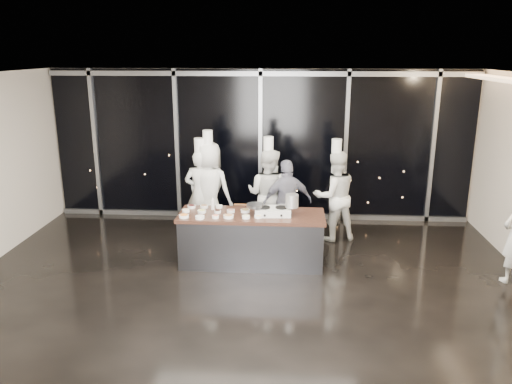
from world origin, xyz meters
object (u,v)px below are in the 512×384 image
(chef_far_left, at_px, (201,192))
(chef_left, at_px, (209,189))
(chef_right, at_px, (334,196))
(demo_counter, at_px, (252,239))
(frying_pan, at_px, (254,205))
(chef_center, at_px, (268,194))
(guest, at_px, (287,203))
(stove, at_px, (273,211))
(stock_pot, at_px, (292,201))

(chef_far_left, bearing_deg, chef_left, -163.85)
(chef_left, relative_size, chef_right, 1.06)
(demo_counter, height_order, chef_right, chef_right)
(frying_pan, xyz_separation_m, chef_center, (0.17, 1.29, -0.17))
(guest, bearing_deg, stove, 58.89)
(frying_pan, height_order, guest, guest)
(chef_left, xyz_separation_m, chef_right, (2.43, -0.06, -0.06))
(demo_counter, height_order, chef_far_left, chef_far_left)
(stock_pot, distance_m, chef_right, 1.55)
(stock_pot, distance_m, chef_center, 1.36)
(frying_pan, distance_m, chef_left, 1.70)
(demo_counter, relative_size, chef_far_left, 1.26)
(chef_center, bearing_deg, stove, 115.63)
(stove, height_order, stock_pot, stock_pot)
(chef_right, bearing_deg, chef_far_left, -18.23)
(frying_pan, height_order, chef_far_left, chef_far_left)
(frying_pan, distance_m, guest, 1.17)
(demo_counter, xyz_separation_m, chef_far_left, (-1.10, 1.30, 0.43))
(chef_left, relative_size, guest, 1.29)
(demo_counter, relative_size, chef_right, 1.24)
(guest, relative_size, chef_right, 0.82)
(chef_far_left, bearing_deg, stove, 142.43)
(stove, bearing_deg, frying_pan, 179.68)
(stove, height_order, chef_left, chef_left)
(stove, height_order, chef_center, chef_center)
(stove, bearing_deg, chef_far_left, 134.00)
(guest, bearing_deg, chef_center, -54.70)
(stock_pot, distance_m, chef_left, 2.11)
(demo_counter, relative_size, frying_pan, 4.88)
(demo_counter, height_order, chef_center, chef_center)
(demo_counter, xyz_separation_m, chef_center, (0.23, 1.25, 0.45))
(chef_far_left, distance_m, chef_left, 0.18)
(chef_left, bearing_deg, stove, 153.12)
(guest, bearing_deg, demo_counter, 40.76)
(chef_far_left, height_order, chef_right, chef_right)
(frying_pan, relative_size, chef_left, 0.24)
(chef_center, bearing_deg, demo_counter, 99.41)
(chef_far_left, height_order, guest, chef_far_left)
(demo_counter, distance_m, guest, 1.19)
(chef_center, height_order, guest, chef_center)
(stock_pot, bearing_deg, demo_counter, 178.85)
(demo_counter, xyz_separation_m, guest, (0.60, 0.97, 0.36))
(chef_left, distance_m, chef_right, 2.43)
(stove, distance_m, stock_pot, 0.37)
(chef_left, xyz_separation_m, guest, (1.53, -0.37, -0.13))
(chef_far_left, bearing_deg, guest, 173.59)
(frying_pan, height_order, chef_right, chef_right)
(frying_pan, xyz_separation_m, guest, (0.54, 1.01, -0.25))
(stove, relative_size, frying_pan, 1.22)
(stock_pot, height_order, guest, guest)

